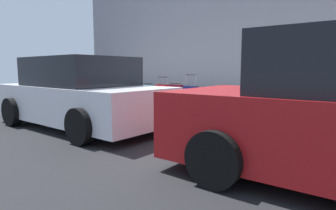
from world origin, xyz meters
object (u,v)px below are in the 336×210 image
Objects in this scene: fire_hydrant at (115,92)px; parked_car_white_1 at (81,95)px; suitcase_silver_5 at (227,105)px; suitcase_olive_11 at (134,97)px; suitcase_teal_3 at (280,113)px; suitcase_olive_4 at (251,107)px; suitcase_red_9 at (163,98)px; bollard_post at (101,92)px; suitcase_maroon_8 at (175,99)px; suitcase_teal_10 at (149,97)px; suitcase_red_2 at (309,112)px; suitcase_black_6 at (210,103)px; suitcase_navy_7 at (191,101)px.

fire_hydrant is 0.20× the size of parked_car_white_1.
suitcase_olive_11 reaches higher than suitcase_silver_5.
suitcase_teal_3 reaches higher than suitcase_silver_5.
suitcase_red_9 is at bearing -2.52° from suitcase_olive_4.
suitcase_maroon_8 is at bearing -177.88° from bollard_post.
suitcase_maroon_8 is at bearing 169.25° from suitcase_red_9.
suitcase_olive_11 is at bearing 6.48° from suitcase_teal_10.
parked_car_white_1 is at bearing 32.32° from suitcase_teal_3.
suitcase_olive_11 is 1.40m from bollard_post.
suitcase_red_9 is (0.50, -0.10, -0.01)m from suitcase_maroon_8.
suitcase_red_2 is 4.73m from parked_car_white_1.
suitcase_silver_5 is 0.83× the size of suitcase_olive_11.
suitcase_olive_4 is 0.55m from suitcase_silver_5.
fire_hydrant is at bearing 0.92° from suitcase_black_6.
parked_car_white_1 reaches higher than suitcase_black_6.
suitcase_olive_11 reaches higher than suitcase_maroon_8.
suitcase_olive_4 is 1.10× the size of bollard_post.
suitcase_red_9 is (2.56, -0.11, 0.03)m from suitcase_olive_4.
suitcase_silver_5 reaches higher than suitcase_black_6.
suitcase_teal_3 is 1.19× the size of suitcase_black_6.
suitcase_red_9 is at bearing 0.06° from suitcase_red_2.
suitcase_olive_4 reaches higher than suitcase_maroon_8.
suitcase_olive_11 reaches higher than suitcase_red_2.
bollard_post is 0.20× the size of parked_car_white_1.
suitcase_red_2 is 2.20m from suitcase_black_6.
fire_hydrant reaches higher than suitcase_silver_5.
bollard_post is at bearing 2.99° from suitcase_black_6.
suitcase_black_6 is 0.74× the size of suitcase_red_9.
suitcase_black_6 is at bearing -177.68° from suitcase_olive_11.
suitcase_silver_5 is at bearing 0.37° from suitcase_olive_4.
suitcase_navy_7 reaches higher than suitcase_black_6.
suitcase_olive_4 reaches higher than suitcase_teal_10.
fire_hydrant is at bearing -0.74° from suitcase_olive_4.
suitcase_teal_10 is 2.26m from parked_car_white_1.
suitcase_olive_4 is at bearing -179.63° from suitcase_silver_5.
suitcase_black_6 is 0.69× the size of suitcase_navy_7.
fire_hydrant is (0.89, -0.05, 0.09)m from suitcase_olive_11.
suitcase_teal_3 is 1.11× the size of suitcase_teal_10.
suitcase_black_6 is (2.20, 0.00, 0.00)m from suitcase_red_2.
suitcase_teal_10 is at bearing -88.48° from parked_car_white_1.
suitcase_teal_3 is 1.15m from suitcase_silver_5.
suitcase_black_6 is (1.67, -0.02, 0.06)m from suitcase_teal_3.
suitcase_silver_5 is 0.78× the size of suitcase_red_9.
suitcase_red_2 is at bearing -177.83° from suitcase_navy_7.
suitcase_silver_5 is 1.51m from suitcase_maroon_8.
suitcase_teal_10 is at bearing -1.36° from suitcase_olive_4.
suitcase_red_9 is at bearing -100.86° from parked_car_white_1.
fire_hydrant is (3.94, -0.06, 0.09)m from suitcase_silver_5.
suitcase_red_2 is 0.74× the size of suitcase_red_9.
suitcase_silver_5 is 1.05× the size of suitcase_black_6.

